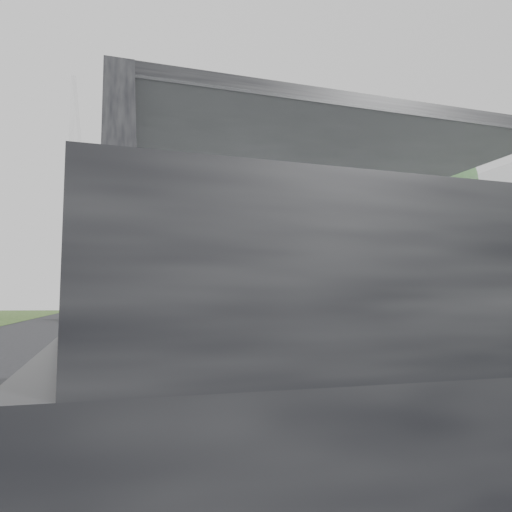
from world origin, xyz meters
TOP-DOWN VIEW (x-y plane):
  - ground at (0.00, 0.00)m, footprint 140.00×140.00m
  - subject_car at (0.00, 0.00)m, footprint 1.80×4.00m
  - dashboard at (0.00, 0.62)m, footprint 1.58×0.45m
  - driver_seat at (-0.40, -0.29)m, footprint 0.50×0.72m
  - passenger_seat at (0.40, -0.29)m, footprint 0.50×0.72m
  - steering_wheel at (-0.40, 0.33)m, footprint 0.36×0.36m
  - cat at (0.27, 0.60)m, footprint 0.66×0.35m
  - guardrail at (4.30, 10.00)m, footprint 0.05×90.00m
  - other_car at (-1.04, 22.85)m, footprint 2.21×4.39m
  - highway_sign at (5.26, 24.66)m, footprint 0.35×0.92m
  - utility_pole at (6.30, 15.73)m, footprint 0.35×0.35m
  - tree_1 at (11.10, 14.56)m, footprint 6.64×6.64m
  - tree_2 at (8.06, 28.67)m, footprint 4.92×4.92m
  - tree_3 at (13.20, 31.17)m, footprint 8.45×8.45m

SIDE VIEW (x-z plane):
  - ground at x=0.00m, z-range 0.00..0.00m
  - guardrail at x=4.30m, z-range 0.42..0.74m
  - other_car at x=-1.04m, z-range 0.00..1.38m
  - subject_car at x=0.00m, z-range 0.00..1.45m
  - dashboard at x=0.00m, z-range 0.70..1.00m
  - driver_seat at x=-0.40m, z-range 0.67..1.09m
  - passenger_seat at x=0.40m, z-range 0.67..1.09m
  - steering_wheel at x=-0.40m, z-range 0.90..0.94m
  - cat at x=0.27m, z-range 0.95..1.23m
  - highway_sign at x=5.26m, z-range 0.00..2.33m
  - tree_2 at x=8.06m, z-range 0.00..6.44m
  - tree_1 at x=11.10m, z-range 0.00..7.98m
  - utility_pole at x=6.30m, z-range 0.00..8.33m
  - tree_3 at x=13.20m, z-range 0.00..10.16m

